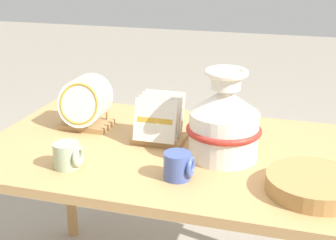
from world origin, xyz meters
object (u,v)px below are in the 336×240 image
Objects in this scene: ceramic_vase at (224,121)px; dish_rack_square_plates at (160,126)px; dish_rack_round_plates at (85,107)px; wicker_charger_stack at (314,184)px; mug_cobalt_glaze at (179,166)px; mug_sage_glaze at (68,156)px.

dish_rack_square_plates is (-0.26, 0.07, -0.07)m from ceramic_vase.
dish_rack_round_plates is (-0.60, 0.12, -0.05)m from ceramic_vase.
dish_rack_square_plates is (0.34, -0.05, -0.03)m from dish_rack_round_plates.
mug_cobalt_glaze reaches higher than wicker_charger_stack.
ceramic_vase reaches higher than mug_cobalt_glaze.
dish_rack_square_plates reaches higher than wicker_charger_stack.
dish_rack_square_plates is 0.69× the size of wicker_charger_stack.
ceramic_vase is 0.25m from mug_cobalt_glaze.
ceramic_vase is 0.56m from mug_sage_glaze.
ceramic_vase reaches higher than dish_rack_round_plates.
dish_rack_round_plates reaches higher than wicker_charger_stack.
wicker_charger_stack is (0.31, -0.18, -0.11)m from ceramic_vase.
ceramic_vase is 1.51× the size of dish_rack_round_plates.
ceramic_vase is 0.38m from wicker_charger_stack.
mug_cobalt_glaze is (0.49, -0.33, -0.05)m from dish_rack_round_plates.
dish_rack_round_plates is 0.60m from mug_cobalt_glaze.
mug_cobalt_glaze is at bearing -176.04° from wicker_charger_stack.
dish_rack_square_plates reaches higher than mug_sage_glaze.
ceramic_vase is 0.28m from dish_rack_square_plates.
mug_sage_glaze is (0.11, -0.36, -0.05)m from dish_rack_round_plates.
dish_rack_square_plates is at bearing 156.19° from wicker_charger_stack.
dish_rack_round_plates is at bearing 168.31° from ceramic_vase.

